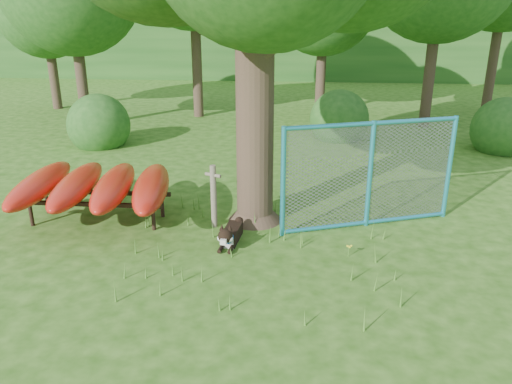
{
  "coord_description": "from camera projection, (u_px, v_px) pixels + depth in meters",
  "views": [
    {
      "loc": [
        0.92,
        -6.25,
        3.73
      ],
      "look_at": [
        0.2,
        1.2,
        1.0
      ],
      "focal_mm": 35.0,
      "sensor_mm": 36.0,
      "label": 1
    }
  ],
  "objects": [
    {
      "name": "ground",
      "position": [
        234.0,
        285.0,
        7.2
      ],
      "size": [
        80.0,
        80.0,
        0.0
      ],
      "primitive_type": "plane",
      "color": "#255110",
      "rests_on": "ground"
    },
    {
      "name": "wooden_post",
      "position": [
        214.0,
        195.0,
        8.94
      ],
      "size": [
        0.31,
        0.19,
        1.17
      ],
      "rotation": [
        0.0,
        0.0,
        -0.42
      ],
      "color": "#685E4E",
      "rests_on": "ground"
    },
    {
      "name": "kayak_rack",
      "position": [
        95.0,
        186.0,
        9.15
      ],
      "size": [
        3.08,
        2.72,
        0.91
      ],
      "rotation": [
        0.0,
        0.0,
        0.02
      ],
      "color": "black",
      "rests_on": "ground"
    },
    {
      "name": "husky_dog",
      "position": [
        230.0,
        235.0,
        8.4
      ],
      "size": [
        0.33,
        1.06,
        0.47
      ],
      "rotation": [
        0.0,
        0.0,
        -0.09
      ],
      "color": "black",
      "rests_on": "ground"
    },
    {
      "name": "fence_section",
      "position": [
        370.0,
        175.0,
        8.87
      ],
      "size": [
        3.16,
        1.27,
        3.25
      ],
      "rotation": [
        0.0,
        0.0,
        0.36
      ],
      "color": "teal",
      "rests_on": "ground"
    },
    {
      "name": "wildflower_clump",
      "position": [
        349.0,
        247.0,
        7.97
      ],
      "size": [
        0.09,
        0.1,
        0.21
      ],
      "rotation": [
        0.0,
        0.0,
        -0.24
      ],
      "color": "#4E832A",
      "rests_on": "ground"
    },
    {
      "name": "bg_tree_f",
      "position": [
        45.0,
        10.0,
        18.9
      ],
      "size": [
        3.6,
        3.6,
        5.55
      ],
      "color": "#3B2B20",
      "rests_on": "ground"
    },
    {
      "name": "shrub_left",
      "position": [
        101.0,
        145.0,
        14.67
      ],
      "size": [
        1.8,
        1.8,
        1.8
      ],
      "primitive_type": "sphere",
      "color": "#20531A",
      "rests_on": "ground"
    },
    {
      "name": "shrub_right",
      "position": [
        501.0,
        151.0,
        14.09
      ],
      "size": [
        1.8,
        1.8,
        1.8
      ],
      "primitive_type": "sphere",
      "color": "#20531A",
      "rests_on": "ground"
    },
    {
      "name": "shrub_mid",
      "position": [
        338.0,
        138.0,
        15.44
      ],
      "size": [
        1.8,
        1.8,
        1.8
      ],
      "primitive_type": "sphere",
      "color": "#20531A",
      "rests_on": "ground"
    },
    {
      "name": "wooded_hillside",
      "position": [
        293.0,
        22.0,
        32.36
      ],
      "size": [
        80.0,
        12.0,
        6.0
      ],
      "primitive_type": "cube",
      "color": "#20531A",
      "rests_on": "ground"
    }
  ]
}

